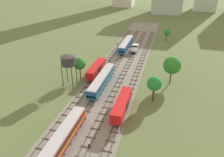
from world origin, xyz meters
TOP-DOWN VIEW (x-y plane):
  - ground_plane at (0.00, 56.00)m, footprint 480.00×480.00m
  - ballast_bed at (0.00, 56.00)m, footprint 17.59×176.00m
  - track_far_left at (-6.80, 57.00)m, footprint 2.40×126.00m
  - track_left at (-2.27, 57.00)m, footprint 2.40×126.00m
  - track_centre_left at (2.27, 57.00)m, footprint 2.40×126.00m
  - track_centre at (6.80, 57.00)m, footprint 2.40×126.00m
  - diesel_railcar_left_nearest at (-2.27, 20.60)m, footprint 2.96×20.50m
  - freight_boxcar_centre_near at (6.80, 36.68)m, footprint 2.87×14.00m
  - diesel_railcar_left_mid at (-2.27, 48.25)m, footprint 2.96×20.50m
  - freight_boxcar_far_left_midfar at (-6.79, 56.01)m, footprint 2.87×14.00m
  - shunter_loco_centre_left_far at (2.27, 83.55)m, footprint 2.74×8.46m
  - diesel_railcar_left_farther at (-2.27, 85.44)m, footprint 2.96×20.50m
  - water_tower at (-12.62, 46.87)m, footprint 4.61×4.61m
  - signal_post_nearest at (4.53, 18.95)m, footprint 0.28×0.47m
  - signal_post_near at (-4.53, 77.85)m, footprint 0.28×0.47m
  - lineside_tree_0 at (14.11, 44.58)m, footprint 4.13×4.13m
  - lineside_tree_1 at (15.32, 103.75)m, footprint 3.36×3.36m
  - lineside_tree_2 at (-11.05, 51.69)m, footprint 4.17×4.17m
  - lineside_tree_3 at (18.48, 56.39)m, footprint 5.65×5.65m

SIDE VIEW (x-z plane):
  - ground_plane at x=0.00m, z-range 0.00..0.00m
  - ballast_bed at x=0.00m, z-range 0.00..0.01m
  - track_far_left at x=-6.80m, z-range -0.01..0.28m
  - track_left at x=-2.27m, z-range -0.01..0.28m
  - track_centre_left at x=2.27m, z-range -0.01..0.28m
  - track_centre at x=6.80m, z-range -0.01..0.28m
  - shunter_loco_centre_left_far at x=2.27m, z-range 0.46..3.56m
  - freight_boxcar_centre_near at x=6.80m, z-range 0.65..4.25m
  - freight_boxcar_far_left_midfar at x=-6.79m, z-range 0.65..4.25m
  - diesel_railcar_left_nearest at x=-2.27m, z-range 0.70..4.50m
  - diesel_railcar_left_mid at x=-2.27m, z-range 0.70..4.50m
  - diesel_railcar_left_farther at x=-2.27m, z-range 0.70..4.50m
  - signal_post_nearest at x=4.53m, z-range 0.68..5.50m
  - signal_post_near at x=-4.53m, z-range 0.73..6.14m
  - lineside_tree_1 at x=15.32m, z-range 1.36..7.51m
  - lineside_tree_0 at x=14.11m, z-range 1.63..9.14m
  - lineside_tree_2 at x=-11.05m, z-range 1.79..9.60m
  - lineside_tree_3 at x=18.48m, z-range 1.81..11.10m
  - water_tower at x=-12.62m, z-range 3.39..13.78m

